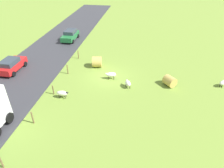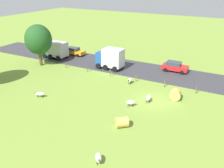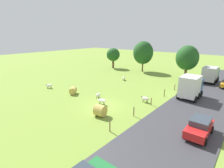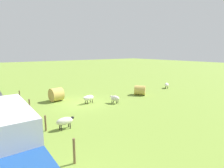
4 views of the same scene
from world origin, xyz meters
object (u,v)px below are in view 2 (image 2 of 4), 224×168
object	(u,v)px
sheep_3	(130,80)
hay_bale_0	(122,122)
sheep_0	(98,157)
sheep_4	(148,98)
car_3	(175,66)
truck_1	(111,58)
truck_0	(55,49)
sheep_2	(40,94)
car_2	(74,51)
sheep_1	(130,102)
car_0	(38,45)
tree_0	(38,40)
hay_bale_1	(175,95)

from	to	relation	value
sheep_3	hay_bale_0	size ratio (longest dim) A/B	1.00
sheep_0	sheep_4	world-z (taller)	sheep_4
hay_bale_0	car_3	size ratio (longest dim) A/B	0.30
truck_1	truck_0	bearing A→B (deg)	88.65
sheep_0	truck_1	distance (m)	23.96
sheep_0	truck_0	distance (m)	31.70
sheep_2	truck_1	world-z (taller)	truck_1
hay_bale_0	sheep_2	bearing A→B (deg)	84.84
sheep_2	car_2	xyz separation A→B (m)	(18.01, 7.72, 0.35)
truck_1	car_2	world-z (taller)	truck_1
hay_bale_0	car_2	bearing A→B (deg)	46.81
sheep_3	car_3	xyz separation A→B (m)	(8.28, -4.41, 0.35)
sheep_1	truck_0	xyz separation A→B (m)	(11.20, 21.22, 1.26)
sheep_1	car_0	distance (m)	32.29
sheep_0	sheep_4	size ratio (longest dim) A/B	0.91
sheep_3	truck_0	xyz separation A→B (m)	(4.73, 18.19, 1.22)
tree_0	car_3	world-z (taller)	tree_0
hay_bale_0	tree_0	bearing A→B (deg)	63.05
sheep_3	hay_bale_1	xyz separation A→B (m)	(-2.00, -7.35, 0.14)
sheep_1	truck_0	size ratio (longest dim) A/B	0.24
car_3	car_2	bearing A→B (deg)	90.50
hay_bale_0	truck_1	distance (m)	18.45
car_2	car_3	bearing A→B (deg)	-89.50
sheep_4	sheep_2	bearing A→B (deg)	113.19
sheep_0	tree_0	world-z (taller)	tree_0
sheep_2	hay_bale_1	distance (m)	17.75
sheep_0	truck_0	size ratio (longest dim) A/B	0.25
sheep_1	tree_0	distance (m)	22.08
sheep_0	sheep_2	distance (m)	15.15
truck_1	car_3	size ratio (longest dim) A/B	1.07
tree_0	truck_1	size ratio (longest dim) A/B	1.62
hay_bale_0	hay_bale_1	world-z (taller)	hay_bale_1
truck_0	car_3	bearing A→B (deg)	-81.08
sheep_1	sheep_3	distance (m)	7.14
hay_bale_1	truck_0	bearing A→B (deg)	75.22
truck_0	sheep_4	bearing A→B (deg)	-111.71
sheep_4	tree_0	size ratio (longest dim) A/B	0.18
sheep_0	tree_0	distance (m)	28.54
sheep_3	truck_1	distance (m)	7.40
sheep_0	sheep_4	distance (m)	12.68
sheep_1	truck_0	distance (m)	24.02
sheep_1	sheep_2	bearing A→B (deg)	106.60
car_0	car_3	xyz separation A→B (m)	(0.33, -30.27, 0.05)
sheep_0	truck_1	xyz separation A→B (m)	(21.43, 10.63, 1.41)
truck_0	car_2	xyz separation A→B (m)	(3.37, -1.94, -0.93)
sheep_0	car_2	xyz separation A→B (m)	(25.09, 21.12, 0.35)
tree_0	car_3	bearing A→B (deg)	-69.49
sheep_1	truck_0	world-z (taller)	truck_0
sheep_1	hay_bale_0	bearing A→B (deg)	-166.17
sheep_1	car_2	xyz separation A→B (m)	(14.57, 19.28, 0.33)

